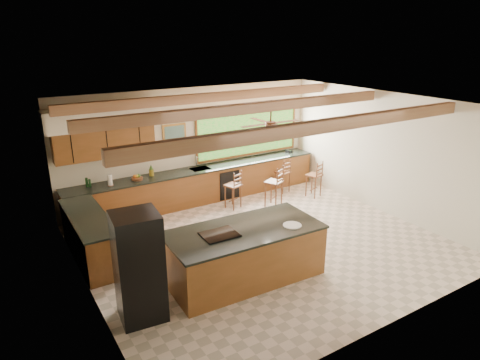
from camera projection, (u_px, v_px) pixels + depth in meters
ground at (263, 244)px, 9.22m from camera, size 7.20×7.20×0.00m
room_shell at (240, 139)px, 8.93m from camera, size 7.27×6.54×3.02m
counter_run at (179, 195)px, 10.68m from camera, size 7.12×3.10×1.22m
island at (244, 253)px, 7.82m from camera, size 2.87×1.44×1.00m
refrigerator at (139, 267)px, 6.59m from camera, size 0.76×0.74×1.79m
bar_stool_a at (234, 186)px, 10.90m from camera, size 0.46×0.46×1.01m
bar_stool_b at (275, 183)px, 10.97m from camera, size 0.53×0.53×1.11m
bar_stool_c at (315, 176)px, 11.67m from camera, size 0.45×0.45×1.02m
bar_stool_d at (284, 173)px, 12.01m from camera, size 0.40×0.40×0.96m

